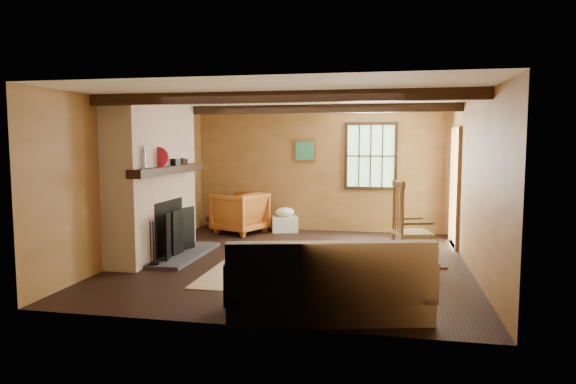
% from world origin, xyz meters
% --- Properties ---
extents(ground, '(5.50, 5.50, 0.00)m').
position_xyz_m(ground, '(0.00, 0.00, 0.00)').
color(ground, black).
rests_on(ground, ground).
extents(room_envelope, '(5.02, 5.52, 2.44)m').
position_xyz_m(room_envelope, '(0.22, 0.26, 1.63)').
color(room_envelope, '#AC683D').
rests_on(room_envelope, ground).
extents(fireplace, '(1.02, 2.30, 2.40)m').
position_xyz_m(fireplace, '(-2.23, -0.00, 1.10)').
color(fireplace, '#A85741').
rests_on(fireplace, ground).
extents(rug, '(2.50, 3.00, 0.01)m').
position_xyz_m(rug, '(0.20, -0.20, 0.00)').
color(rug, tan).
rests_on(rug, ground).
extents(rocking_chair, '(0.99, 0.69, 1.24)m').
position_xyz_m(rocking_chair, '(1.66, 0.02, 0.52)').
color(rocking_chair, tan).
rests_on(rocking_chair, ground).
extents(sofa, '(2.22, 1.38, 0.83)m').
position_xyz_m(sofa, '(0.77, -2.29, 0.30)').
color(sofa, white).
rests_on(sofa, ground).
extents(firewood_pile, '(0.73, 0.13, 0.27)m').
position_xyz_m(firewood_pile, '(-1.98, 2.60, 0.13)').
color(firewood_pile, '#4E3121').
rests_on(firewood_pile, ground).
extents(laundry_basket, '(0.59, 0.51, 0.30)m').
position_xyz_m(laundry_basket, '(-0.65, 2.43, 0.15)').
color(laundry_basket, white).
rests_on(laundry_basket, ground).
extents(basket_pillow, '(0.45, 0.40, 0.19)m').
position_xyz_m(basket_pillow, '(-0.65, 2.43, 0.39)').
color(basket_pillow, white).
rests_on(basket_pillow, laundry_basket).
extents(armchair, '(1.15, 1.14, 0.80)m').
position_xyz_m(armchair, '(-1.49, 2.14, 0.40)').
color(armchair, '#BF6026').
rests_on(armchair, ground).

